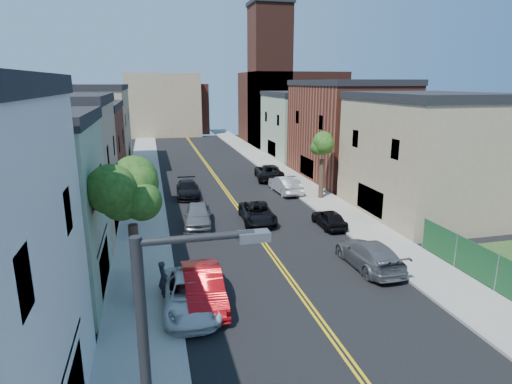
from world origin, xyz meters
TOP-DOWN VIEW (x-y plane):
  - sidewalk_left at (-7.90, 40.00)m, footprint 3.20×100.00m
  - sidewalk_right at (7.90, 40.00)m, footprint 3.20×100.00m
  - curb_left at (-6.15, 40.00)m, footprint 0.30×100.00m
  - curb_right at (6.15, 40.00)m, footprint 0.30×100.00m
  - bldg_left_tan_near at (-14.00, 25.00)m, footprint 9.00×10.00m
  - bldg_left_brick at (-14.00, 36.00)m, footprint 9.00×12.00m
  - bldg_left_tan_far at (-14.00, 50.00)m, footprint 9.00×16.00m
  - bldg_right_tan at (14.00, 24.00)m, footprint 9.00×12.00m
  - bldg_right_brick at (14.00, 38.00)m, footprint 9.00×14.00m
  - bldg_right_palegrn at (14.00, 52.00)m, footprint 9.00×12.00m
  - church at (16.33, 67.07)m, footprint 16.20×14.20m
  - backdrop_left at (-4.00, 82.00)m, footprint 14.00×8.00m
  - backdrop_center at (0.00, 86.00)m, footprint 10.00×8.00m
  - tree_left_mid at (-7.88, 14.01)m, footprint 5.20×5.20m
  - tree_right_far at (7.92, 30.01)m, footprint 4.40×4.40m
  - red_sedan at (-4.87, 13.53)m, footprint 1.81×5.17m
  - white_pickup at (-5.50, 13.14)m, footprint 2.69×5.55m
  - grey_car_left at (-3.80, 25.11)m, footprint 2.50×5.03m
  - black_car_left at (-3.80, 33.77)m, footprint 2.27×5.11m
  - grey_car_right at (4.90, 15.43)m, footprint 2.30×5.46m
  - black_car_right at (5.50, 22.54)m, footprint 1.59×3.90m
  - silver_car_right at (5.42, 32.86)m, footprint 2.04×5.19m
  - dark_car_right_far at (5.50, 39.04)m, footprint 3.49×6.22m
  - black_suv_lane at (0.67, 24.94)m, footprint 2.65×5.22m
  - pedestrian_left at (-6.70, 14.46)m, footprint 0.59×0.76m

SIDE VIEW (x-z plane):
  - sidewalk_left at x=-7.90m, z-range 0.00..0.15m
  - sidewalk_right at x=7.90m, z-range 0.00..0.15m
  - curb_left at x=-6.15m, z-range 0.00..0.15m
  - curb_right at x=6.15m, z-range 0.00..0.15m
  - black_car_right at x=5.50m, z-range 0.00..1.32m
  - black_suv_lane at x=0.67m, z-range 0.00..1.41m
  - black_car_left at x=-3.80m, z-range 0.00..1.46m
  - white_pickup at x=-5.50m, z-range 0.00..1.52m
  - grey_car_right at x=4.90m, z-range 0.00..1.57m
  - dark_car_right_far at x=5.50m, z-range 0.00..1.64m
  - grey_car_left at x=-3.80m, z-range 0.00..1.65m
  - silver_car_right at x=5.42m, z-range 0.00..1.68m
  - red_sedan at x=-4.87m, z-range 0.00..1.70m
  - pedestrian_left at x=-6.70m, z-range 0.15..1.98m
  - bldg_left_brick at x=-14.00m, z-range 0.00..8.00m
  - bldg_right_palegrn at x=14.00m, z-range 0.00..8.50m
  - bldg_left_tan_near at x=-14.00m, z-range 0.00..9.00m
  - bldg_right_tan at x=14.00m, z-range 0.00..9.00m
  - bldg_left_tan_far at x=-14.00m, z-range 0.00..9.50m
  - bldg_right_brick at x=14.00m, z-range 0.00..10.00m
  - backdrop_center at x=0.00m, z-range 0.00..10.00m
  - tree_right_far at x=7.92m, z-range 1.74..9.77m
  - backdrop_left at x=-4.00m, z-range 0.00..12.00m
  - tree_left_mid at x=-7.88m, z-range 1.94..11.23m
  - church at x=16.33m, z-range -4.06..18.54m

